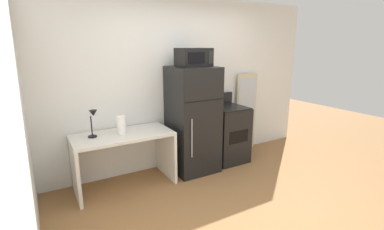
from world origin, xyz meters
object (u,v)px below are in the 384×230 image
desk (123,149)px  oven_range (227,133)px  refrigerator (193,120)px  desk_lamp (93,119)px  microwave (193,57)px  paper_towel_roll (121,125)px  leaning_mirror (246,112)px

desk → oven_range: bearing=0.7°
desk → refrigerator: 1.11m
oven_range → refrigerator: bearing=-177.7°
desk_lamp → microwave: size_ratio=0.77×
paper_towel_roll → oven_range: (1.76, 0.02, -0.40)m
paper_towel_roll → microwave: (1.08, -0.03, 0.85)m
paper_towel_roll → microwave: microwave is taller
refrigerator → desk_lamp: bearing=178.3°
paper_towel_roll → oven_range: size_ratio=0.22×
paper_towel_roll → leaning_mirror: bearing=6.7°
paper_towel_roll → desk_lamp: bearing=173.7°
refrigerator → oven_range: (0.68, 0.03, -0.33)m
desk_lamp → microwave: microwave is taller
microwave → leaning_mirror: size_ratio=0.33×
leaning_mirror → microwave: bearing=-166.7°
desk_lamp → oven_range: size_ratio=0.32×
microwave → refrigerator: bearing=90.3°
oven_range → paper_towel_roll: bearing=-179.3°
leaning_mirror → desk_lamp: bearing=-174.9°
oven_range → desk_lamp: bearing=179.6°
desk → desk_lamp: (-0.35, 0.04, 0.46)m
refrigerator → microwave: (0.00, -0.02, 0.93)m
paper_towel_roll → oven_range: bearing=0.7°
desk → refrigerator: (1.07, -0.00, 0.26)m
paper_towel_roll → microwave: size_ratio=0.52×
desk_lamp → microwave: bearing=-2.6°
oven_range → microwave: bearing=-175.9°
desk → desk_lamp: desk_lamp is taller
paper_towel_roll → leaning_mirror: leaning_mirror is taller
paper_towel_roll → refrigerator: 1.08m
desk → paper_towel_roll: bearing=-179.5°
desk_lamp → paper_towel_roll: size_ratio=1.47×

